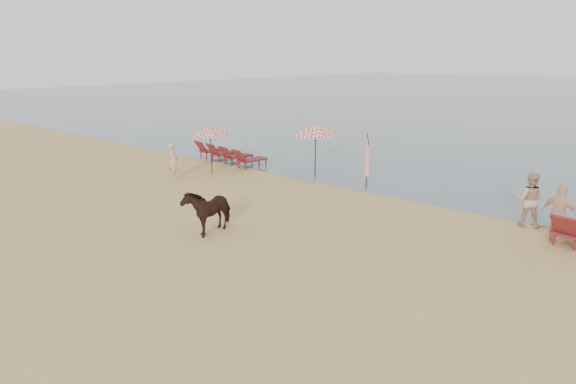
{
  "coord_description": "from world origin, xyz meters",
  "views": [
    {
      "loc": [
        9.22,
        -6.19,
        5.15
      ],
      "look_at": [
        0.0,
        5.0,
        1.1
      ],
      "focal_mm": 30.0,
      "sensor_mm": 36.0,
      "label": 1
    }
  ],
  "objects_px": {
    "umbrella_open_left_b": "(316,129)",
    "umbrella_closed_right": "(368,158)",
    "umbrella_closed_left": "(367,151)",
    "beachgoer_right_b": "(559,214)",
    "beachgoer_right_a": "(529,200)",
    "umbrella_open_left_a": "(210,130)",
    "beachgoer_left": "(173,161)",
    "lounger_cluster_left": "(228,154)",
    "cow": "(208,209)"
  },
  "relations": [
    {
      "from": "umbrella_open_left_a",
      "to": "lounger_cluster_left",
      "type": "bearing_deg",
      "value": 106.32
    },
    {
      "from": "umbrella_closed_right",
      "to": "cow",
      "type": "relative_size",
      "value": 1.2
    },
    {
      "from": "umbrella_closed_right",
      "to": "cow",
      "type": "height_order",
      "value": "umbrella_closed_right"
    },
    {
      "from": "umbrella_closed_left",
      "to": "beachgoer_right_b",
      "type": "xyz_separation_m",
      "value": [
        8.24,
        -3.24,
        -0.36
      ]
    },
    {
      "from": "umbrella_open_left_b",
      "to": "umbrella_closed_right",
      "type": "relative_size",
      "value": 1.24
    },
    {
      "from": "umbrella_open_left_b",
      "to": "beachgoer_left",
      "type": "relative_size",
      "value": 1.54
    },
    {
      "from": "lounger_cluster_left",
      "to": "umbrella_open_left_b",
      "type": "xyz_separation_m",
      "value": [
        5.26,
        0.34,
        1.7
      ]
    },
    {
      "from": "umbrella_closed_right",
      "to": "beachgoer_right_b",
      "type": "height_order",
      "value": "umbrella_closed_right"
    },
    {
      "from": "umbrella_open_left_b",
      "to": "cow",
      "type": "xyz_separation_m",
      "value": [
        1.71,
        -7.82,
        -1.45
      ]
    },
    {
      "from": "lounger_cluster_left",
      "to": "beachgoer_right_b",
      "type": "relative_size",
      "value": 2.49
    },
    {
      "from": "cow",
      "to": "beachgoer_right_a",
      "type": "bearing_deg",
      "value": 33.33
    },
    {
      "from": "beachgoer_left",
      "to": "cow",
      "type": "bearing_deg",
      "value": 172.54
    },
    {
      "from": "umbrella_open_left_a",
      "to": "beachgoer_left",
      "type": "distance_m",
      "value": 2.22
    },
    {
      "from": "beachgoer_right_a",
      "to": "beachgoer_right_b",
      "type": "relative_size",
      "value": 1.02
    },
    {
      "from": "cow",
      "to": "beachgoer_right_b",
      "type": "distance_m",
      "value": 10.24
    },
    {
      "from": "umbrella_open_left_b",
      "to": "umbrella_closed_right",
      "type": "xyz_separation_m",
      "value": [
        2.78,
        -0.19,
        -0.92
      ]
    },
    {
      "from": "umbrella_open_left_a",
      "to": "umbrella_open_left_b",
      "type": "distance_m",
      "value": 4.8
    },
    {
      "from": "lounger_cluster_left",
      "to": "beachgoer_right_b",
      "type": "xyz_separation_m",
      "value": [
        15.39,
        -1.65,
        0.41
      ]
    },
    {
      "from": "umbrella_open_left_a",
      "to": "umbrella_open_left_b",
      "type": "relative_size",
      "value": 0.89
    },
    {
      "from": "beachgoer_left",
      "to": "umbrella_closed_right",
      "type": "bearing_deg",
      "value": -128.62
    },
    {
      "from": "umbrella_open_left_b",
      "to": "beachgoer_right_a",
      "type": "bearing_deg",
      "value": -16.49
    },
    {
      "from": "umbrella_closed_left",
      "to": "beachgoer_left",
      "type": "relative_size",
      "value": 1.23
    },
    {
      "from": "umbrella_open_left_a",
      "to": "umbrella_closed_left",
      "type": "height_order",
      "value": "umbrella_open_left_a"
    },
    {
      "from": "umbrella_open_left_b",
      "to": "umbrella_closed_right",
      "type": "height_order",
      "value": "umbrella_open_left_b"
    },
    {
      "from": "umbrella_closed_right",
      "to": "beachgoer_right_a",
      "type": "relative_size",
      "value": 1.15
    },
    {
      "from": "cow",
      "to": "beachgoer_left",
      "type": "bearing_deg",
      "value": 141.68
    },
    {
      "from": "lounger_cluster_left",
      "to": "beachgoer_right_a",
      "type": "xyz_separation_m",
      "value": [
        14.36,
        -0.73,
        0.42
      ]
    },
    {
      "from": "umbrella_closed_right",
      "to": "beachgoer_right_b",
      "type": "xyz_separation_m",
      "value": [
        7.36,
        -1.81,
        -0.37
      ]
    },
    {
      "from": "umbrella_open_left_b",
      "to": "umbrella_closed_right",
      "type": "distance_m",
      "value": 2.93
    },
    {
      "from": "umbrella_open_left_b",
      "to": "beachgoer_right_b",
      "type": "bearing_deg",
      "value": -20.9
    },
    {
      "from": "beachgoer_right_b",
      "to": "umbrella_closed_right",
      "type": "bearing_deg",
      "value": 0.26
    },
    {
      "from": "cow",
      "to": "beachgoer_right_b",
      "type": "relative_size",
      "value": 0.97
    },
    {
      "from": "umbrella_open_left_a",
      "to": "umbrella_closed_right",
      "type": "xyz_separation_m",
      "value": [
        6.88,
        2.3,
        -0.75
      ]
    },
    {
      "from": "umbrella_open_left_a",
      "to": "beachgoer_right_a",
      "type": "distance_m",
      "value": 13.33
    },
    {
      "from": "umbrella_closed_left",
      "to": "cow",
      "type": "distance_m",
      "value": 9.08
    },
    {
      "from": "beachgoer_right_b",
      "to": "umbrella_open_left_a",
      "type": "bearing_deg",
      "value": 16.06
    },
    {
      "from": "umbrella_closed_left",
      "to": "beachgoer_right_b",
      "type": "distance_m",
      "value": 8.86
    },
    {
      "from": "umbrella_open_left_b",
      "to": "umbrella_closed_left",
      "type": "distance_m",
      "value": 2.45
    },
    {
      "from": "umbrella_open_left_b",
      "to": "beachgoer_right_b",
      "type": "xyz_separation_m",
      "value": [
        10.13,
        -2.0,
        -1.29
      ]
    },
    {
      "from": "lounger_cluster_left",
      "to": "beachgoer_left",
      "type": "bearing_deg",
      "value": -70.9
    },
    {
      "from": "umbrella_open_left_a",
      "to": "beachgoer_right_a",
      "type": "bearing_deg",
      "value": -5.84
    },
    {
      "from": "lounger_cluster_left",
      "to": "umbrella_open_left_b",
      "type": "distance_m",
      "value": 5.54
    },
    {
      "from": "lounger_cluster_left",
      "to": "umbrella_closed_left",
      "type": "height_order",
      "value": "umbrella_closed_left"
    },
    {
      "from": "umbrella_closed_right",
      "to": "beachgoer_right_a",
      "type": "bearing_deg",
      "value": -8.0
    },
    {
      "from": "umbrella_closed_right",
      "to": "beachgoer_right_b",
      "type": "bearing_deg",
      "value": -13.82
    },
    {
      "from": "beachgoer_right_b",
      "to": "cow",
      "type": "bearing_deg",
      "value": 48.72
    },
    {
      "from": "umbrella_open_left_b",
      "to": "cow",
      "type": "relative_size",
      "value": 1.49
    },
    {
      "from": "lounger_cluster_left",
      "to": "beachgoer_right_b",
      "type": "height_order",
      "value": "beachgoer_right_b"
    },
    {
      "from": "lounger_cluster_left",
      "to": "beachgoer_right_b",
      "type": "bearing_deg",
      "value": 2.47
    },
    {
      "from": "umbrella_open_left_a",
      "to": "umbrella_open_left_b",
      "type": "height_order",
      "value": "umbrella_open_left_b"
    }
  ]
}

